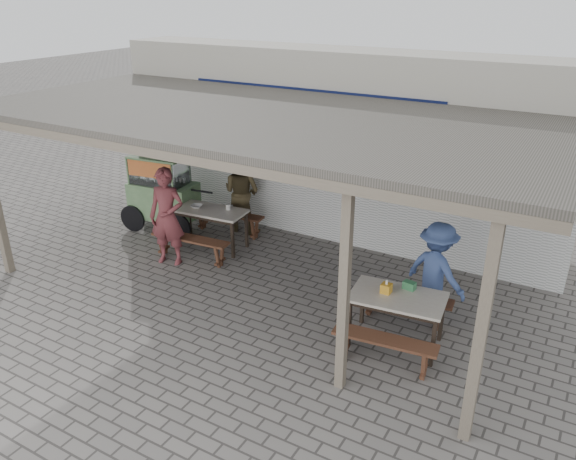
# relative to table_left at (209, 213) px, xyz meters

# --- Properties ---
(ground) EXTENTS (60.00, 60.00, 0.00)m
(ground) POSITION_rel_table_left_xyz_m (1.50, -1.56, -0.67)
(ground) COLOR slate
(ground) RESTS_ON ground
(back_wall) EXTENTS (9.00, 1.28, 3.50)m
(back_wall) POSITION_rel_table_left_xyz_m (1.50, 2.02, 1.05)
(back_wall) COLOR #B7AFA4
(back_wall) RESTS_ON ground
(warung_roof) EXTENTS (9.00, 4.21, 2.81)m
(warung_roof) POSITION_rel_table_left_xyz_m (1.52, -0.66, 2.05)
(warung_roof) COLOR #56514A
(warung_roof) RESTS_ON ground
(table_left) EXTENTS (1.45, 0.76, 0.75)m
(table_left) POSITION_rel_table_left_xyz_m (0.00, 0.00, 0.00)
(table_left) COLOR beige
(table_left) RESTS_ON ground
(bench_left_street) EXTENTS (1.51, 0.41, 0.45)m
(bench_left_street) POSITION_rel_table_left_xyz_m (0.06, -0.65, -0.33)
(bench_left_street) COLOR brown
(bench_left_street) RESTS_ON ground
(bench_left_wall) EXTENTS (1.51, 0.41, 0.45)m
(bench_left_wall) POSITION_rel_table_left_xyz_m (-0.06, 0.65, -0.33)
(bench_left_wall) COLOR brown
(bench_left_wall) RESTS_ON ground
(table_right) EXTENTS (1.32, 0.88, 0.75)m
(table_right) POSITION_rel_table_left_xyz_m (4.11, -1.26, 0.00)
(table_right) COLOR beige
(table_right) RESTS_ON ground
(bench_right_street) EXTENTS (1.37, 0.42, 0.45)m
(bench_right_street) POSITION_rel_table_left_xyz_m (4.18, -1.85, -0.34)
(bench_right_street) COLOR brown
(bench_right_street) RESTS_ON ground
(bench_right_wall) EXTENTS (1.37, 0.42, 0.45)m
(bench_right_wall) POSITION_rel_table_left_xyz_m (4.05, -0.67, -0.34)
(bench_right_wall) COLOR brown
(bench_right_wall) RESTS_ON ground
(vendor_cart) EXTENTS (1.87, 0.91, 1.53)m
(vendor_cart) POSITION_rel_table_left_xyz_m (-1.32, 0.22, 0.16)
(vendor_cart) COLOR #799E69
(vendor_cart) RESTS_ON ground
(patron_street_side) EXTENTS (0.73, 0.57, 1.74)m
(patron_street_side) POSITION_rel_table_left_xyz_m (-0.22, -0.89, 0.20)
(patron_street_side) COLOR brown
(patron_street_side) RESTS_ON ground
(patron_wall_side) EXTENTS (0.80, 0.63, 1.62)m
(patron_wall_side) POSITION_rel_table_left_xyz_m (0.09, 0.95, 0.14)
(patron_wall_side) COLOR #4D4128
(patron_wall_side) RESTS_ON ground
(patron_right_table) EXTENTS (1.12, 0.89, 1.51)m
(patron_right_table) POSITION_rel_table_left_xyz_m (4.36, -0.35, 0.09)
(patron_right_table) COLOR #405692
(patron_right_table) RESTS_ON ground
(tissue_box) EXTENTS (0.13, 0.13, 0.13)m
(tissue_box) POSITION_rel_table_left_xyz_m (3.94, -1.26, 0.15)
(tissue_box) COLOR gold
(tissue_box) RESTS_ON table_right
(donation_box) EXTENTS (0.18, 0.13, 0.11)m
(donation_box) POSITION_rel_table_left_xyz_m (4.18, -1.01, 0.14)
(donation_box) COLOR #387E4D
(donation_box) RESTS_ON table_right
(condiment_jar) EXTENTS (0.09, 0.09, 0.10)m
(condiment_jar) POSITION_rel_table_left_xyz_m (0.31, 0.18, 0.13)
(condiment_jar) COLOR silver
(condiment_jar) RESTS_ON table_left
(condiment_bowl) EXTENTS (0.26, 0.26, 0.05)m
(condiment_bowl) POSITION_rel_table_left_xyz_m (-0.25, -0.04, 0.11)
(condiment_bowl) COLOR white
(condiment_bowl) RESTS_ON table_left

